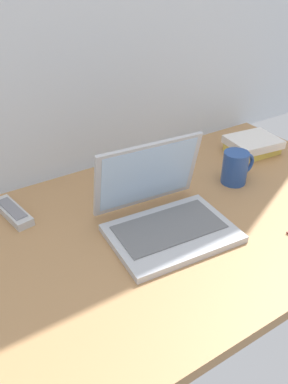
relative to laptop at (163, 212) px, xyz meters
name	(u,v)px	position (x,y,z in m)	size (l,w,h in m)	color
desk	(128,242)	(-0.10, 0.01, -0.06)	(1.60, 0.76, 0.03)	#A87A4C
laptop	(163,212)	(0.00, 0.00, 0.00)	(0.33, 0.30, 0.21)	#B2B5BA
coffee_mug	(236,167)	(0.32, 0.07, 0.01)	(0.12, 0.08, 0.10)	#26478C
remote_control_far	(13,212)	(-0.32, 0.26, -0.03)	(0.07, 0.17, 0.02)	#B7B7B7
book_stack	(253,145)	(0.52, 0.18, -0.02)	(0.19, 0.16, 0.05)	#D8BF4C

